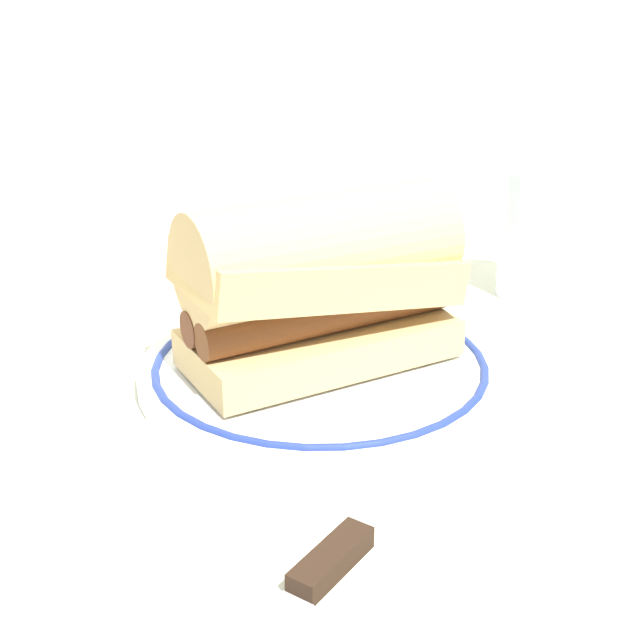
# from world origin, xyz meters

# --- Properties ---
(ground_plane) EXTENTS (1.50, 1.50, 0.00)m
(ground_plane) POSITION_xyz_m (0.00, 0.00, 0.00)
(ground_plane) COLOR beige
(plate) EXTENTS (0.26, 0.26, 0.01)m
(plate) POSITION_xyz_m (0.03, -0.01, 0.01)
(plate) COLOR white
(plate) RESTS_ON ground_plane
(sausage_sandwich) EXTENTS (0.20, 0.12, 0.12)m
(sausage_sandwich) POSITION_xyz_m (0.03, -0.01, 0.08)
(sausage_sandwich) COLOR tan
(sausage_sandwich) RESTS_ON plate
(drinking_glass) EXTENTS (0.07, 0.07, 0.11)m
(drinking_glass) POSITION_xyz_m (0.26, 0.09, 0.05)
(drinking_glass) COLOR silver
(drinking_glass) RESTS_ON ground_plane
(butter_knife) EXTENTS (0.13, 0.11, 0.01)m
(butter_knife) POSITION_xyz_m (-0.06, -0.23, 0.00)
(butter_knife) COLOR silver
(butter_knife) RESTS_ON ground_plane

